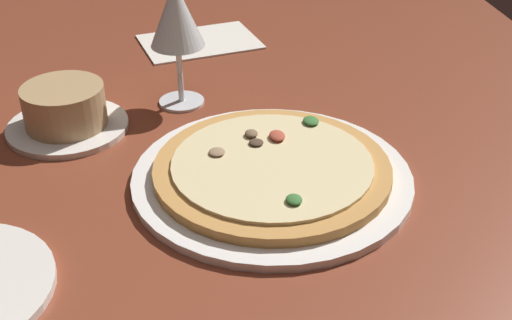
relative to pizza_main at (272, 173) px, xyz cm
name	(u,v)px	position (x,y,z in cm)	size (l,w,h in cm)	color
dining_table	(240,198)	(0.03, 3.69, -3.16)	(150.00, 110.00, 4.00)	brown
pizza_main	(272,173)	(0.00, 0.00, 0.00)	(31.90, 31.90, 3.26)	white
ramekin_on_saucer	(65,111)	(15.72, 24.17, 1.51)	(15.53, 15.53, 6.07)	silver
wine_glass_far	(176,18)	(21.28, 9.23, 11.08)	(7.23, 7.23, 17.23)	silver
paper_menu	(200,42)	(43.08, 5.16, -1.01)	(13.10, 18.77, 0.30)	silver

